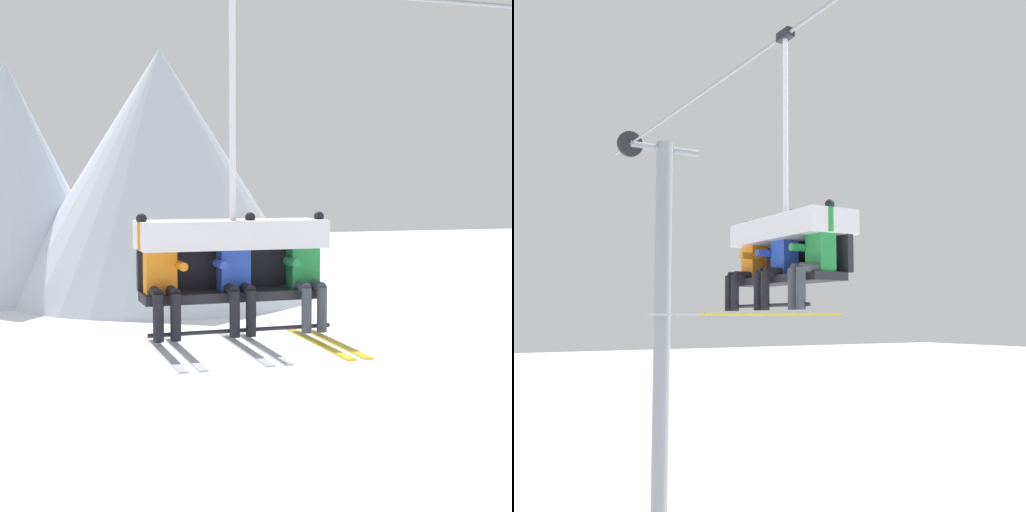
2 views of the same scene
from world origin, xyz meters
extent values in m
cone|color=silver|center=(-2.05, 44.75, 7.54)|extent=(14.54, 14.54, 15.08)
cone|color=silver|center=(7.30, 41.17, 7.89)|extent=(19.96, 19.96, 15.78)
cube|color=#232328|center=(-0.14, -0.80, 5.98)|extent=(1.97, 0.48, 0.10)
cube|color=#232328|center=(-0.14, -0.52, 6.26)|extent=(1.97, 0.08, 0.45)
cube|color=silver|center=(-0.14, -0.74, 6.63)|extent=(2.01, 0.68, 0.30)
cylinder|color=black|center=(-0.14, -1.12, 5.65)|extent=(1.97, 0.04, 0.04)
cylinder|color=silver|center=(-0.14, -0.80, 7.99)|extent=(0.07, 0.07, 2.41)
cube|color=orange|center=(-0.93, -0.82, 6.29)|extent=(0.32, 0.22, 0.52)
sphere|color=maroon|center=(-0.93, -0.82, 6.65)|extent=(0.22, 0.22, 0.22)
ellipsoid|color=black|center=(-0.93, -0.92, 6.65)|extent=(0.16, 0.04, 0.08)
cylinder|color=black|center=(-1.02, -0.99, 6.07)|extent=(0.11, 0.34, 0.11)
cylinder|color=black|center=(-0.84, -0.99, 6.07)|extent=(0.11, 0.34, 0.11)
cylinder|color=black|center=(-1.02, -1.16, 5.83)|extent=(0.11, 0.11, 0.48)
cylinder|color=black|center=(-0.84, -1.16, 5.83)|extent=(0.11, 0.11, 0.48)
cube|color=#B2B2BC|center=(-1.02, -1.46, 5.54)|extent=(0.09, 1.70, 0.02)
cube|color=#B2B2BC|center=(-0.84, -1.46, 5.54)|extent=(0.09, 1.70, 0.02)
cylinder|color=orange|center=(-1.12, -0.82, 6.64)|extent=(0.09, 0.09, 0.30)
sphere|color=black|center=(-1.12, -0.82, 6.81)|extent=(0.11, 0.11, 0.11)
cylinder|color=orange|center=(-0.74, -0.97, 6.33)|extent=(0.09, 0.30, 0.09)
cube|color=#2847B7|center=(-0.14, -0.82, 6.29)|extent=(0.32, 0.22, 0.52)
sphere|color=#284C93|center=(-0.14, -0.82, 6.65)|extent=(0.22, 0.22, 0.22)
ellipsoid|color=black|center=(-0.14, -0.92, 6.65)|extent=(0.17, 0.04, 0.08)
cylinder|color=black|center=(-0.22, -0.99, 6.07)|extent=(0.11, 0.34, 0.11)
cylinder|color=black|center=(-0.05, -0.99, 6.07)|extent=(0.11, 0.34, 0.11)
cylinder|color=black|center=(-0.22, -1.16, 5.83)|extent=(0.11, 0.11, 0.48)
cylinder|color=black|center=(-0.05, -1.16, 5.83)|extent=(0.11, 0.11, 0.48)
cube|color=#B2B2BC|center=(-0.22, -1.46, 5.54)|extent=(0.09, 1.70, 0.02)
cube|color=#B2B2BC|center=(-0.05, -1.46, 5.54)|extent=(0.09, 1.70, 0.02)
cylinder|color=#2847B7|center=(-0.32, -0.97, 6.33)|extent=(0.09, 0.30, 0.09)
cylinder|color=#2847B7|center=(0.05, -0.82, 6.64)|extent=(0.09, 0.09, 0.30)
sphere|color=black|center=(0.05, -0.82, 6.81)|extent=(0.11, 0.11, 0.11)
cube|color=#23843D|center=(0.66, -0.82, 6.29)|extent=(0.32, 0.22, 0.52)
sphere|color=maroon|center=(0.66, -0.82, 6.65)|extent=(0.22, 0.22, 0.22)
ellipsoid|color=black|center=(0.66, -0.92, 6.65)|extent=(0.17, 0.04, 0.08)
cylinder|color=#3D424C|center=(0.57, -0.99, 6.07)|extent=(0.11, 0.34, 0.11)
cylinder|color=#3D424C|center=(0.75, -0.99, 6.07)|extent=(0.11, 0.34, 0.11)
cylinder|color=#3D424C|center=(0.57, -1.16, 5.83)|extent=(0.11, 0.11, 0.48)
cylinder|color=#3D424C|center=(0.75, -1.16, 5.83)|extent=(0.11, 0.11, 0.48)
cube|color=gold|center=(0.57, -1.46, 5.54)|extent=(0.09, 1.70, 0.02)
cube|color=gold|center=(0.75, -1.46, 5.54)|extent=(0.09, 1.70, 0.02)
cylinder|color=#23843D|center=(0.47, -0.97, 6.33)|extent=(0.09, 0.30, 0.09)
cylinder|color=#23843D|center=(0.85, -0.82, 6.64)|extent=(0.09, 0.09, 0.30)
sphere|color=black|center=(0.85, -0.82, 6.81)|extent=(0.11, 0.11, 0.11)
camera|label=1|loc=(-2.48, -8.80, 7.16)|focal=55.00mm
camera|label=2|loc=(6.77, -5.20, 5.50)|focal=45.00mm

